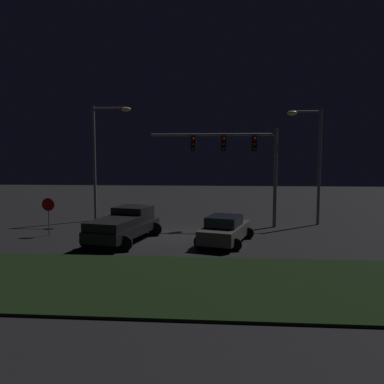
{
  "coord_description": "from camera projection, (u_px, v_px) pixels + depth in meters",
  "views": [
    {
      "loc": [
        2.71,
        -21.79,
        4.51
      ],
      "look_at": [
        1.08,
        0.23,
        2.53
      ],
      "focal_mm": 34.56,
      "sensor_mm": 36.0,
      "label": 1
    }
  ],
  "objects": [
    {
      "name": "stop_sign",
      "position": [
        48.0,
        209.0,
        21.63
      ],
      "size": [
        0.76,
        0.08,
        2.23
      ],
      "color": "slate",
      "rests_on": "ground_plane"
    },
    {
      "name": "traffic_signal_gantry",
      "position": [
        238.0,
        153.0,
        24.25
      ],
      "size": [
        8.32,
        0.56,
        6.5
      ],
      "color": "slate",
      "rests_on": "ground_plane"
    },
    {
      "name": "street_lamp_right",
      "position": [
        313.0,
        152.0,
        25.0
      ],
      "size": [
        2.35,
        0.44,
        7.84
      ],
      "color": "slate",
      "rests_on": "ground_plane"
    },
    {
      "name": "car_sedan",
      "position": [
        225.0,
        230.0,
        19.73
      ],
      "size": [
        3.25,
        4.73,
        1.51
      ],
      "rotation": [
        0.0,
        0.0,
        1.29
      ],
      "color": "#514C47",
      "rests_on": "ground_plane"
    },
    {
      "name": "street_lamp_left",
      "position": [
        102.0,
        149.0,
        26.65
      ],
      "size": [
        2.84,
        0.44,
        8.29
      ],
      "color": "slate",
      "rests_on": "ground_plane"
    },
    {
      "name": "pickup_truck",
      "position": [
        125.0,
        223.0,
        20.28
      ],
      "size": [
        3.66,
        5.71,
        1.8
      ],
      "rotation": [
        0.0,
        0.0,
        1.35
      ],
      "color": "black",
      "rests_on": "ground_plane"
    },
    {
      "name": "grass_median",
      "position": [
        145.0,
        281.0,
        13.55
      ],
      "size": [
        22.03,
        6.5,
        0.1
      ],
      "primitive_type": "cube",
      "color": "black",
      "rests_on": "ground_plane"
    },
    {
      "name": "ground_plane",
      "position": [
        174.0,
        234.0,
        22.25
      ],
      "size": [
        80.0,
        80.0,
        0.0
      ],
      "primitive_type": "plane",
      "color": "black"
    }
  ]
}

